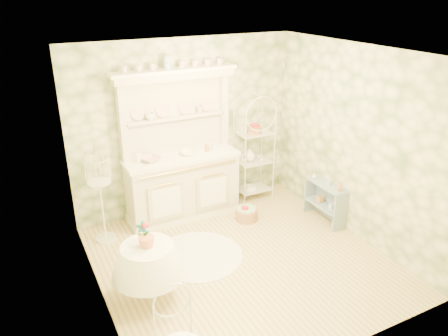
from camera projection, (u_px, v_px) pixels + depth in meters
name	position (u px, v px, depth m)	size (l,w,h in m)	color
floor	(241.00, 260.00, 5.81)	(3.60, 3.60, 0.00)	#CCB97D
ceiling	(245.00, 53.00, 4.76)	(3.60, 3.60, 0.00)	white
wall_left	(92.00, 198.00, 4.53)	(3.60, 3.60, 0.00)	#ECE5C1
wall_right	(356.00, 144.00, 6.04)	(3.60, 3.60, 0.00)	#ECE5C1
wall_back	(186.00, 127.00, 6.76)	(3.60, 3.60, 0.00)	#ECE5C1
wall_front	(344.00, 238.00, 3.81)	(3.60, 3.60, 0.00)	#ECE5C1
kitchen_dresser	(181.00, 147.00, 6.53)	(1.87, 0.61, 2.29)	silver
bakers_rack	(254.00, 148.00, 7.23)	(0.56, 0.40, 1.78)	white
side_shelf	(325.00, 203.00, 6.70)	(0.25, 0.68, 0.59)	#8299B0
round_table	(149.00, 274.00, 4.99)	(0.62, 0.62, 0.67)	white
birdcage_stand	(101.00, 197.00, 6.03)	(0.32, 0.32, 1.35)	white
floor_basket	(246.00, 213.00, 6.78)	(0.35, 0.35, 0.22)	#AD7C50
lace_rug	(198.00, 255.00, 5.91)	(1.21, 1.21, 0.01)	white
bowl_floral	(151.00, 161.00, 6.37)	(0.27, 0.27, 0.07)	white
bowl_white	(188.00, 154.00, 6.61)	(0.24, 0.24, 0.08)	white
cup_left	(150.00, 118.00, 6.31)	(0.13, 0.13, 0.10)	white
cup_right	(200.00, 111.00, 6.64)	(0.11, 0.11, 0.10)	white
potted_geranium	(143.00, 234.00, 4.82)	(0.15, 0.10, 0.28)	#3F7238
bottle_amber	(340.00, 187.00, 6.33)	(0.06, 0.06, 0.16)	#B37B3A
bottle_blue	(329.00, 183.00, 6.53)	(0.04, 0.04, 0.10)	#93ABC3
bottle_glass	(314.00, 176.00, 6.75)	(0.07, 0.07, 0.09)	silver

